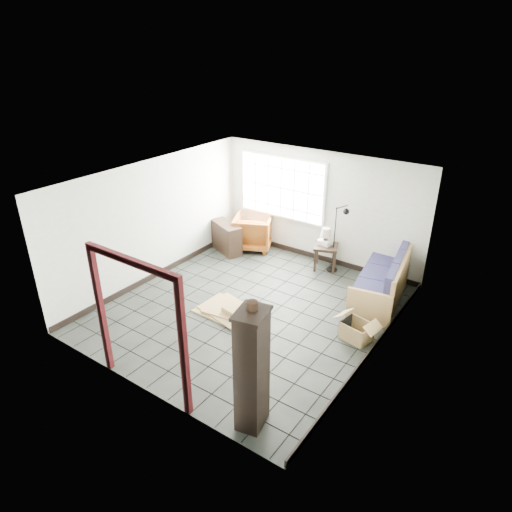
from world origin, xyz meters
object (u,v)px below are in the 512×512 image
Objects in this scene: armchair at (253,230)px; side_table at (326,249)px; futon_sofa at (385,282)px; tall_shelf at (252,370)px.

armchair is 1.37× the size of side_table.
futon_sofa is at bearing -16.90° from side_table.
side_table is at bearing 155.39° from armchair.
tall_shelf reaches higher than armchair.
tall_shelf is (3.33, -4.76, 0.46)m from armchair.
armchair is at bearing 113.45° from tall_shelf.
armchair is 2.02m from side_table.
tall_shelf is (-0.25, -4.28, 0.57)m from futon_sofa.
tall_shelf is at bearing -74.51° from side_table.
futon_sofa is 2.48× the size of armchair.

